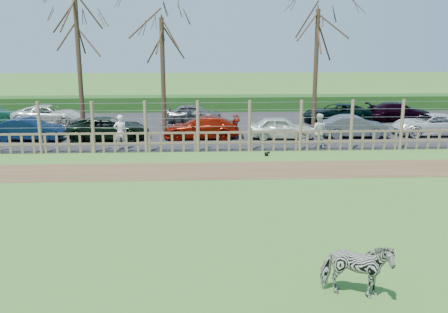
{
  "coord_description": "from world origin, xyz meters",
  "views": [
    {
      "loc": [
        0.13,
        -15.66,
        5.55
      ],
      "look_at": [
        1.0,
        2.5,
        1.1
      ],
      "focal_mm": 40.0,
      "sensor_mm": 36.0,
      "label": 1
    }
  ],
  "objects_px": {
    "car_5": "(354,126)",
    "car_13": "(399,112)",
    "visitor_b": "(318,131)",
    "car_4": "(281,128)",
    "tree_right": "(317,40)",
    "visitor_a": "(120,132)",
    "crow": "(267,154)",
    "tree_left": "(77,33)",
    "tree_mid": "(162,47)",
    "zebra": "(356,269)",
    "car_2": "(109,128)",
    "car_10": "(194,113)",
    "car_3": "(201,127)",
    "car_8": "(48,115)",
    "car_1": "(29,129)",
    "car_6": "(431,124)",
    "car_12": "(336,113)"
  },
  "relations": [
    {
      "from": "tree_right",
      "to": "zebra",
      "type": "relative_size",
      "value": 4.84
    },
    {
      "from": "tree_left",
      "to": "car_4",
      "type": "height_order",
      "value": "tree_left"
    },
    {
      "from": "zebra",
      "to": "car_3",
      "type": "distance_m",
      "value": 17.43
    },
    {
      "from": "tree_left",
      "to": "car_1",
      "type": "height_order",
      "value": "tree_left"
    },
    {
      "from": "crow",
      "to": "car_3",
      "type": "distance_m",
      "value": 5.18
    },
    {
      "from": "car_8",
      "to": "car_10",
      "type": "xyz_separation_m",
      "value": [
        9.16,
        0.13,
        0.0
      ]
    },
    {
      "from": "crow",
      "to": "visitor_a",
      "type": "bearing_deg",
      "value": 167.44
    },
    {
      "from": "car_5",
      "to": "car_13",
      "type": "relative_size",
      "value": 0.88
    },
    {
      "from": "car_2",
      "to": "car_10",
      "type": "height_order",
      "value": "same"
    },
    {
      "from": "car_12",
      "to": "car_8",
      "type": "bearing_deg",
      "value": -91.65
    },
    {
      "from": "visitor_a",
      "to": "car_3",
      "type": "height_order",
      "value": "visitor_a"
    },
    {
      "from": "tree_mid",
      "to": "car_1",
      "type": "relative_size",
      "value": 1.87
    },
    {
      "from": "visitor_b",
      "to": "car_6",
      "type": "xyz_separation_m",
      "value": [
        7.1,
        2.93,
        -0.26
      ]
    },
    {
      "from": "car_5",
      "to": "car_10",
      "type": "xyz_separation_m",
      "value": [
        -8.88,
        5.11,
        0.0
      ]
    },
    {
      "from": "car_2",
      "to": "car_5",
      "type": "relative_size",
      "value": 1.19
    },
    {
      "from": "tree_mid",
      "to": "visitor_a",
      "type": "xyz_separation_m",
      "value": [
        -1.8,
        -4.93,
        -3.96
      ]
    },
    {
      "from": "zebra",
      "to": "car_5",
      "type": "distance_m",
      "value": 17.73
    },
    {
      "from": "car_1",
      "to": "car_4",
      "type": "bearing_deg",
      "value": -84.33
    },
    {
      "from": "tree_right",
      "to": "visitor_b",
      "type": "height_order",
      "value": "tree_right"
    },
    {
      "from": "car_3",
      "to": "car_13",
      "type": "height_order",
      "value": "same"
    },
    {
      "from": "zebra",
      "to": "car_8",
      "type": "relative_size",
      "value": 0.35
    },
    {
      "from": "car_3",
      "to": "car_13",
      "type": "distance_m",
      "value": 13.86
    },
    {
      "from": "car_8",
      "to": "car_4",
      "type": "bearing_deg",
      "value": -108.52
    },
    {
      "from": "tree_mid",
      "to": "zebra",
      "type": "bearing_deg",
      "value": -74.37
    },
    {
      "from": "car_4",
      "to": "car_5",
      "type": "relative_size",
      "value": 0.97
    },
    {
      "from": "zebra",
      "to": "car_6",
      "type": "relative_size",
      "value": 0.35
    },
    {
      "from": "tree_right",
      "to": "car_13",
      "type": "distance_m",
      "value": 7.93
    },
    {
      "from": "car_2",
      "to": "car_10",
      "type": "bearing_deg",
      "value": -46.22
    },
    {
      "from": "visitor_a",
      "to": "crow",
      "type": "relative_size",
      "value": 6.35
    },
    {
      "from": "visitor_a",
      "to": "car_3",
      "type": "relative_size",
      "value": 0.42
    },
    {
      "from": "car_5",
      "to": "car_13",
      "type": "distance_m",
      "value": 6.81
    },
    {
      "from": "car_1",
      "to": "car_8",
      "type": "relative_size",
      "value": 0.84
    },
    {
      "from": "car_12",
      "to": "crow",
      "type": "bearing_deg",
      "value": -33.73
    },
    {
      "from": "visitor_b",
      "to": "car_6",
      "type": "relative_size",
      "value": 0.4
    },
    {
      "from": "car_5",
      "to": "car_3",
      "type": "bearing_deg",
      "value": 90.6
    },
    {
      "from": "visitor_a",
      "to": "crow",
      "type": "xyz_separation_m",
      "value": [
        7.03,
        -1.57,
        -0.79
      ]
    },
    {
      "from": "car_1",
      "to": "car_5",
      "type": "distance_m",
      "value": 17.62
    },
    {
      "from": "tree_left",
      "to": "car_2",
      "type": "bearing_deg",
      "value": -41.01
    },
    {
      "from": "car_5",
      "to": "crow",
      "type": "bearing_deg",
      "value": 128.31
    },
    {
      "from": "tree_left",
      "to": "tree_mid",
      "type": "relative_size",
      "value": 1.15
    },
    {
      "from": "visitor_b",
      "to": "car_4",
      "type": "relative_size",
      "value": 0.49
    },
    {
      "from": "car_5",
      "to": "car_6",
      "type": "xyz_separation_m",
      "value": [
        4.5,
        0.4,
        0.0
      ]
    },
    {
      "from": "car_4",
      "to": "car_5",
      "type": "xyz_separation_m",
      "value": [
        4.11,
        0.19,
        0.0
      ]
    },
    {
      "from": "visitor_b",
      "to": "car_12",
      "type": "xyz_separation_m",
      "value": [
        2.87,
        7.26,
        -0.26
      ]
    },
    {
      "from": "tree_mid",
      "to": "car_3",
      "type": "relative_size",
      "value": 1.65
    },
    {
      "from": "zebra",
      "to": "car_6",
      "type": "xyz_separation_m",
      "value": [
        9.64,
        17.36,
        -0.0
      ]
    },
    {
      "from": "car_2",
      "to": "car_3",
      "type": "xyz_separation_m",
      "value": [
        4.99,
        0.1,
        0.0
      ]
    },
    {
      "from": "car_6",
      "to": "car_12",
      "type": "xyz_separation_m",
      "value": [
        -4.22,
        4.33,
        0.0
      ]
    },
    {
      "from": "tree_left",
      "to": "car_5",
      "type": "height_order",
      "value": "tree_left"
    },
    {
      "from": "car_8",
      "to": "car_12",
      "type": "relative_size",
      "value": 1.0
    }
  ]
}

